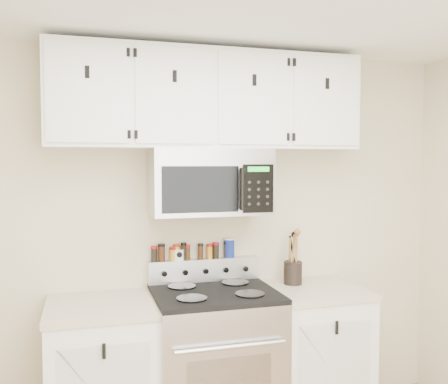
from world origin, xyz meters
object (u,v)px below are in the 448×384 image
range (215,363)px  utensil_crock (293,271)px  microwave (210,181)px  salt_canister (229,248)px

range → utensil_crock: utensil_crock is taller
microwave → utensil_crock: (0.59, 0.01, -0.62)m
utensil_crock → range: bearing=-166.7°
microwave → utensil_crock: 0.85m
range → microwave: 1.15m
range → salt_canister: salt_canister is taller
range → microwave: (0.00, 0.13, 1.14)m
range → utensil_crock: 0.80m
utensil_crock → salt_canister: size_ratio=2.76×
range → utensil_crock: bearing=13.3°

